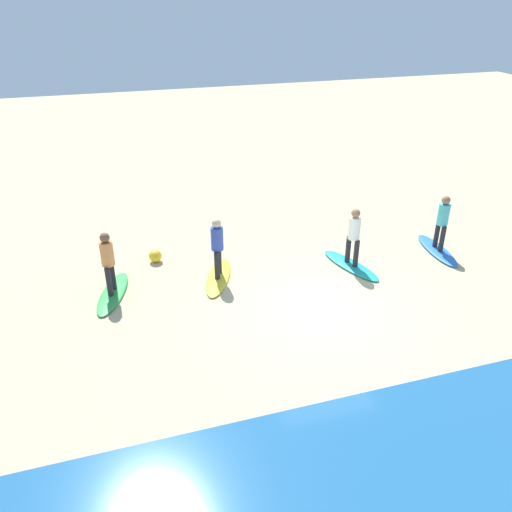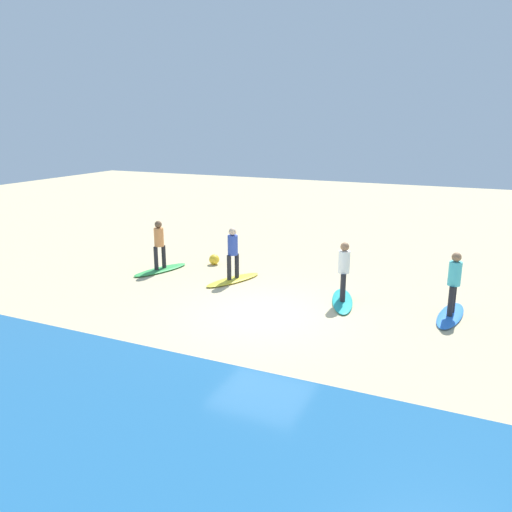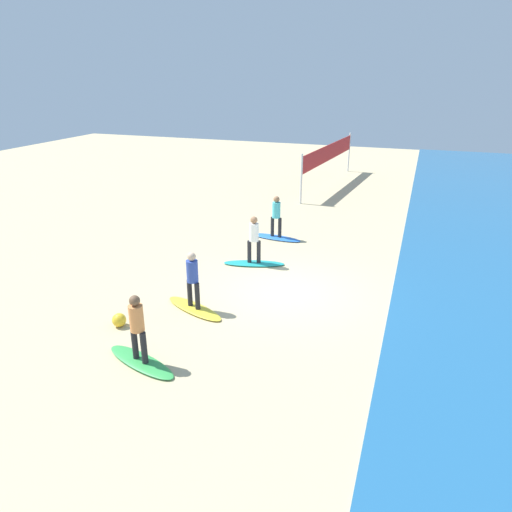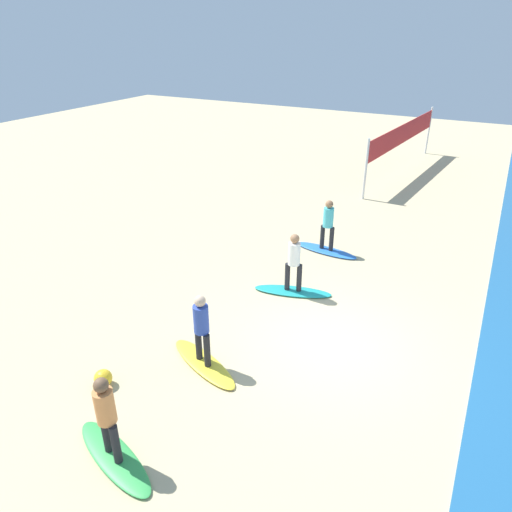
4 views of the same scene
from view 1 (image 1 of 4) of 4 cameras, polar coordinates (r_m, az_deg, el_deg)
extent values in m
plane|color=#CCB789|center=(12.81, 6.88, -5.73)|extent=(60.00, 60.00, 0.00)
ellipsoid|color=blue|center=(16.21, 19.12, 0.62)|extent=(0.79, 2.15, 0.09)
cylinder|color=#232328|center=(15.91, 19.63, 1.75)|extent=(0.14, 0.14, 0.78)
cylinder|color=#232328|center=(16.15, 19.09, 2.25)|extent=(0.14, 0.14, 0.78)
cylinder|color=#4CC6D1|center=(15.76, 19.75, 4.29)|extent=(0.32, 0.32, 0.62)
sphere|color=#9E704C|center=(15.60, 20.00, 5.74)|extent=(0.24, 0.24, 0.24)
ellipsoid|color=teal|center=(14.73, 10.29, -1.00)|extent=(1.12, 2.17, 0.09)
cylinder|color=#232328|center=(14.43, 10.86, 0.26)|extent=(0.14, 0.14, 0.78)
cylinder|color=#232328|center=(14.63, 10.01, 0.74)|extent=(0.14, 0.14, 0.78)
cylinder|color=white|center=(14.23, 10.67, 3.01)|extent=(0.32, 0.32, 0.62)
sphere|color=#9E704C|center=(14.06, 10.82, 4.60)|extent=(0.24, 0.24, 0.24)
ellipsoid|color=yellow|center=(13.97, -4.10, -2.28)|extent=(1.33, 2.15, 0.09)
cylinder|color=#232328|center=(13.62, -4.27, -1.04)|extent=(0.14, 0.14, 0.78)
cylinder|color=#232328|center=(13.90, -4.06, -0.40)|extent=(0.14, 0.14, 0.78)
cylinder|color=#334CAD|center=(13.44, -4.26, 1.91)|extent=(0.32, 0.32, 0.62)
sphere|color=beige|center=(13.26, -4.33, 3.58)|extent=(0.24, 0.24, 0.24)
ellipsoid|color=green|center=(13.71, -15.32, -3.95)|extent=(1.20, 2.17, 0.09)
cylinder|color=#232328|center=(13.36, -15.73, -2.72)|extent=(0.14, 0.14, 0.78)
cylinder|color=#232328|center=(13.63, -15.38, -2.04)|extent=(0.14, 0.14, 0.78)
cylinder|color=#E58C4C|center=(13.17, -15.93, 0.26)|extent=(0.32, 0.32, 0.62)
sphere|color=brown|center=(12.98, -16.17, 1.94)|extent=(0.24, 0.24, 0.24)
sphere|color=yellow|center=(14.96, -10.92, 0.00)|extent=(0.37, 0.37, 0.37)
camera|label=2|loc=(9.89, 77.84, -7.57)|focal=35.17mm
camera|label=3|loc=(10.04, -68.80, 5.89)|focal=32.94mm
camera|label=4|loc=(8.11, -49.03, 16.08)|focal=33.21mm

